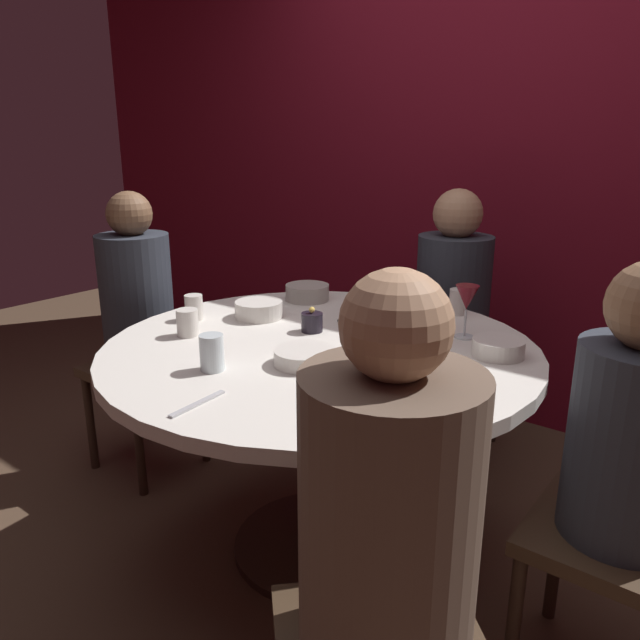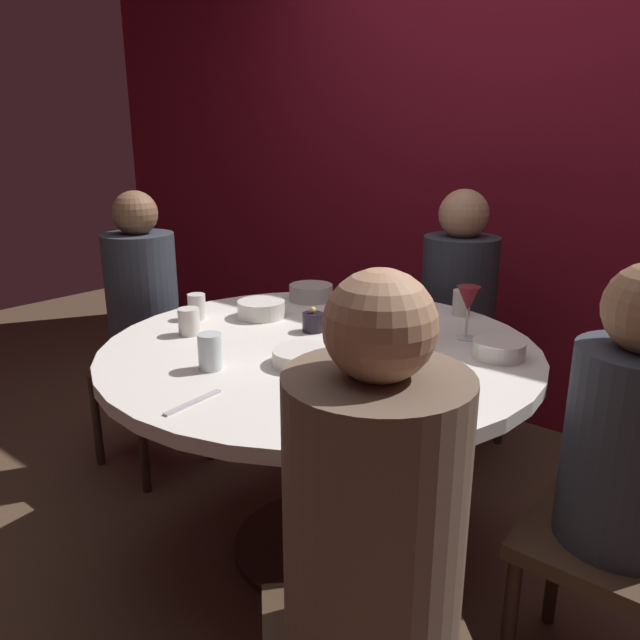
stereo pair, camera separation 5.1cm
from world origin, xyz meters
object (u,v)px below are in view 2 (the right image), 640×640
bowl_salad_center (261,309)px  cup_near_candle (189,322)px  bowl_sauce_side (311,292)px  cup_center_front (197,306)px  cup_by_right_diner (427,408)px  bowl_rice_portion (302,357)px  bowl_serving_large (499,349)px  candle_holder (313,322)px  wine_glass (468,301)px  seated_diner_front_right (374,530)px  cell_phone (361,320)px  seated_diner_left (143,304)px  dinner_plate (377,387)px  seated_diner_right (629,447)px  dining_table (320,388)px  cup_far_edge (210,352)px  cup_by_left_diner (461,303)px  seated_diner_back (458,294)px  bowl_small_white (398,337)px

bowl_salad_center → cup_near_candle: cup_near_candle is taller
bowl_sauce_side → cup_center_front: size_ratio=1.92×
bowl_sauce_side → cup_by_right_diner: size_ratio=1.83×
bowl_rice_portion → bowl_serving_large: bearing=44.8°
candle_holder → cup_by_right_diner: size_ratio=0.90×
candle_holder → wine_glass: wine_glass is taller
seated_diner_front_right → bowl_rice_portion: size_ratio=6.91×
cell_phone → seated_diner_left: bearing=89.8°
dinner_plate → cup_center_front: 0.87m
seated_diner_right → bowl_serving_large: bearing=-29.7°
dinner_plate → dining_table: bearing=151.6°
seated_diner_left → wine_glass: bearing=14.9°
bowl_sauce_side → cell_phone: bearing=-19.4°
seated_diner_front_right → candle_holder: seated_diner_front_right is taller
bowl_salad_center → cup_far_edge: bearing=-61.3°
bowl_sauce_side → cup_far_edge: 0.81m
dinner_plate → bowl_serving_large: 0.45m
bowl_salad_center → cup_by_left_diner: (0.55, 0.48, 0.02)m
seated_diner_left → cell_phone: size_ratio=8.50×
seated_diner_back → seated_diner_front_right: size_ratio=0.99×
cell_phone → bowl_sauce_side: bearing=52.9°
bowl_serving_large → cup_by_right_diner: (0.06, -0.53, 0.02)m
seated_diner_left → seated_diner_back: seated_diner_left is taller
bowl_small_white → cup_by_left_diner: (-0.01, 0.46, 0.01)m
cell_phone → bowl_serving_large: (0.53, -0.04, 0.02)m
candle_holder → wine_glass: (0.44, 0.25, 0.10)m
cup_by_left_diner → cell_phone: bearing=-128.4°
seated_diner_right → candle_holder: bearing=-5.0°
dinner_plate → cell_phone: bearing=129.2°
seated_diner_left → seated_diner_right: (1.86, -0.00, -0.02)m
seated_diner_back → dining_table: bearing=0.0°
seated_diner_left → bowl_sauce_side: seated_diner_left is taller
seated_diner_back → candle_holder: 0.87m
seated_diner_right → cup_by_right_diner: 0.48m
bowl_serving_large → bowl_sauce_side: (-0.86, 0.16, 0.01)m
dining_table → wine_glass: (0.33, 0.34, 0.28)m
dining_table → bowl_small_white: bearing=31.4°
bowl_salad_center → bowl_serving_large: bearing=9.6°
seated_diner_front_right → cup_far_edge: 0.81m
bowl_sauce_side → candle_holder: bearing=-49.1°
bowl_small_white → candle_holder: bearing=-172.8°
wine_glass → cell_phone: 0.40m
dinner_plate → cup_far_edge: size_ratio=2.02×
seated_diner_back → candle_holder: seated_diner_back is taller
seated_diner_left → dinner_plate: (1.28, -0.18, 0.04)m
cup_near_candle → cup_center_front: cup_center_front is taller
seated_diner_front_right → cell_phone: seated_diner_front_right is taller
bowl_salad_center → cup_near_candle: size_ratio=1.94×
bowl_sauce_side → cup_near_candle: cup_near_candle is taller
bowl_rice_portion → seated_diner_front_right: bearing=-39.7°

